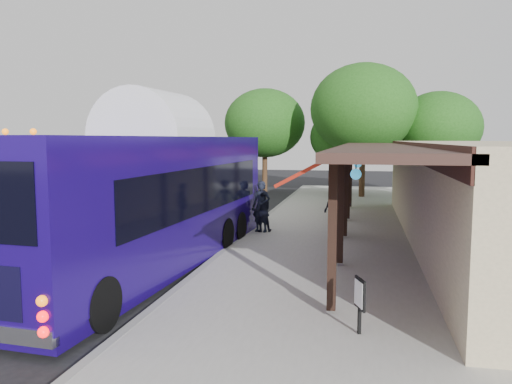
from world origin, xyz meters
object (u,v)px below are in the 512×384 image
Objects in this scene: ped_a at (261,206)px; sign_board at (360,296)px; city_bus at (57,198)px; ped_b at (262,211)px; coach_bus at (155,193)px; ped_d at (340,199)px; ped_c at (335,210)px.

sign_board is (3.75, -9.56, -0.27)m from ped_a.
ped_b is (6.07, 4.05, -0.83)m from city_bus.
coach_bus reaches higher than ped_a.
coach_bus is 11.29m from ped_d.
city_bus reaches higher than ped_d.
ped_b is at bearing 72.46° from coach_bus.
city_bus reaches higher than ped_b.
coach_bus is 8.23× the size of ped_d.
ped_a is 2.82m from ped_c.
ped_c is 9.91m from sign_board.
coach_bus reaches higher than ped_d.
ped_d is 14.43m from sign_board.
ped_b is at bearing 90.40° from sign_board.
ped_b is at bearing 35.92° from city_bus.
coach_bus is at bearing -98.97° from ped_a.
ped_d is at bearing 72.28° from ped_a.
city_bus is at bearing 69.37° from ped_d.
ped_d is (4.85, 10.11, -1.25)m from coach_bus.
sign_board is at bearing 52.69° from ped_c.
ped_a is at bearing 70.06° from ped_b.
ped_b reaches higher than ped_d.
ped_a reaches higher than ped_b.
ped_a is at bearing 35.58° from city_bus.
ped_b is (2.05, 5.32, -1.22)m from coach_bus.
sign_board is (5.80, -4.29, -1.32)m from coach_bus.
ped_d is at bearing -140.22° from ped_b.
sign_board is at bearing -32.96° from coach_bus.
ped_b is 2.81m from ped_c.
ped_b is 10.31m from sign_board.
ped_c is 4.54m from ped_d.
ped_d is at bearing 72.86° from sign_board.
coach_bus is 1.05× the size of city_bus.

